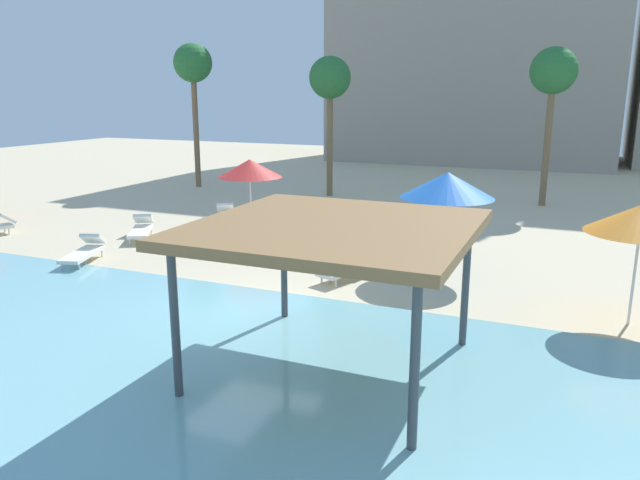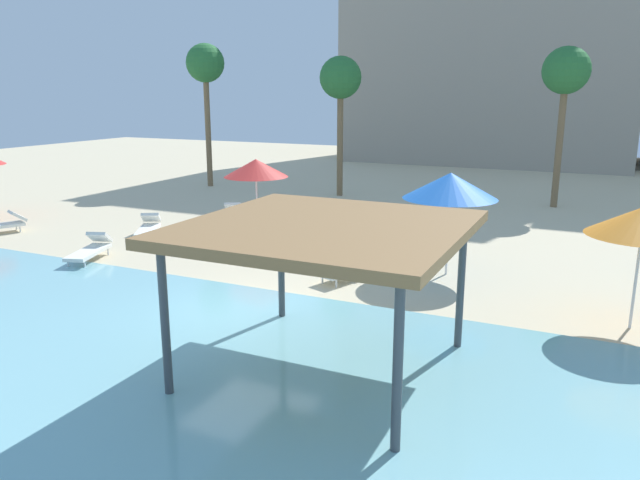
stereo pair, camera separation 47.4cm
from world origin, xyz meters
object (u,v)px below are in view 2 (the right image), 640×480
at_px(lounge_chair_2, 353,266).
at_px(lounge_chair_5, 318,239).
at_px(palm_tree_0, 340,81).
at_px(palm_tree_1, 566,75).
at_px(lounge_chair_3, 232,215).
at_px(shade_pavilion, 326,232).
at_px(beach_umbrella_blue_2, 450,186).
at_px(lounge_chair_1, 0,224).
at_px(lounge_chair_0, 149,227).
at_px(palm_tree_2, 205,67).
at_px(beach_umbrella_red_3, 256,168).
at_px(lounge_chair_4, 91,249).

height_order(lounge_chair_2, lounge_chair_5, same).
distance_m(lounge_chair_5, palm_tree_0, 11.24).
height_order(palm_tree_0, palm_tree_1, palm_tree_1).
bearing_deg(lounge_chair_3, palm_tree_0, 143.13).
relative_size(shade_pavilion, lounge_chair_3, 2.31).
bearing_deg(shade_pavilion, lounge_chair_2, 106.94).
relative_size(lounge_chair_2, palm_tree_0, 0.31).
height_order(beach_umbrella_blue_2, lounge_chair_1, beach_umbrella_blue_2).
xyz_separation_m(lounge_chair_0, lounge_chair_5, (5.88, 0.85, 0.00)).
bearing_deg(palm_tree_2, beach_umbrella_red_3, -47.41).
relative_size(lounge_chair_4, palm_tree_1, 0.30).
xyz_separation_m(lounge_chair_4, palm_tree_0, (2.11, 13.38, 4.89)).
height_order(lounge_chair_4, lounge_chair_5, same).
distance_m(shade_pavilion, lounge_chair_1, 15.45).
height_order(lounge_chair_2, lounge_chair_4, same).
xyz_separation_m(beach_umbrella_blue_2, lounge_chair_0, (-10.11, 0.06, -2.06)).
distance_m(shade_pavilion, beach_umbrella_blue_2, 6.58).
relative_size(beach_umbrella_red_3, lounge_chair_3, 1.34).
relative_size(lounge_chair_1, palm_tree_0, 0.31).
xyz_separation_m(lounge_chair_0, lounge_chair_1, (-4.96, -1.76, 0.00)).
height_order(lounge_chair_0, lounge_chair_2, same).
height_order(shade_pavilion, palm_tree_1, palm_tree_1).
bearing_deg(beach_umbrella_blue_2, lounge_chair_5, 167.86).
xyz_separation_m(beach_umbrella_blue_2, lounge_chair_1, (-15.07, -1.71, -2.06)).
height_order(shade_pavilion, beach_umbrella_blue_2, beach_umbrella_blue_2).
bearing_deg(lounge_chair_1, beach_umbrella_blue_2, 121.04).
distance_m(beach_umbrella_blue_2, lounge_chair_4, 10.33).
distance_m(lounge_chair_0, palm_tree_0, 11.77).
bearing_deg(lounge_chair_0, lounge_chair_4, -22.85).
bearing_deg(palm_tree_1, palm_tree_2, -175.67).
bearing_deg(beach_umbrella_red_3, palm_tree_1, 49.24).
xyz_separation_m(shade_pavilion, beach_umbrella_red_3, (-6.23, 8.16, -0.16)).
bearing_deg(shade_pavilion, palm_tree_1, 82.55).
height_order(lounge_chair_1, palm_tree_2, palm_tree_2).
relative_size(lounge_chair_0, palm_tree_2, 0.27).
distance_m(shade_pavilion, palm_tree_1, 18.54).
bearing_deg(palm_tree_2, lounge_chair_0, -65.39).
height_order(lounge_chair_5, palm_tree_2, palm_tree_2).
height_order(beach_umbrella_blue_2, palm_tree_1, palm_tree_1).
height_order(beach_umbrella_blue_2, lounge_chair_4, beach_umbrella_blue_2).
distance_m(shade_pavilion, palm_tree_0, 18.60).
distance_m(lounge_chair_2, lounge_chair_5, 3.08).
distance_m(beach_umbrella_blue_2, palm_tree_2, 18.41).
bearing_deg(shade_pavilion, palm_tree_2, 130.17).
relative_size(palm_tree_0, palm_tree_2, 0.89).
relative_size(beach_umbrella_blue_2, lounge_chair_5, 1.37).
xyz_separation_m(beach_umbrella_red_3, lounge_chair_4, (-2.90, -4.53, -1.98)).
xyz_separation_m(lounge_chair_4, palm_tree_1, (11.50, 14.52, 5.09)).
xyz_separation_m(beach_umbrella_red_3, lounge_chair_1, (-8.27, -3.32, -1.98)).
height_order(lounge_chair_4, palm_tree_0, palm_tree_0).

